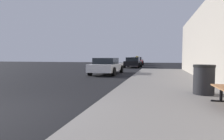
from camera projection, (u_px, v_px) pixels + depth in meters
name	position (u px, v px, depth m)	size (l,w,h in m)	color
sidewalk	(179.00, 128.00, 3.45)	(4.00, 32.00, 0.15)	gray
trash_bin	(204.00, 79.00, 6.16)	(0.68, 0.68, 0.96)	black
car_white	(107.00, 66.00, 14.76)	(1.98, 4.44, 1.27)	white
car_black	(133.00, 62.00, 23.88)	(1.97, 4.36, 1.27)	black
car_red	(137.00, 61.00, 30.49)	(1.93, 4.47, 1.43)	red
car_green	(138.00, 60.00, 38.00)	(2.01, 4.09, 1.43)	#196638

